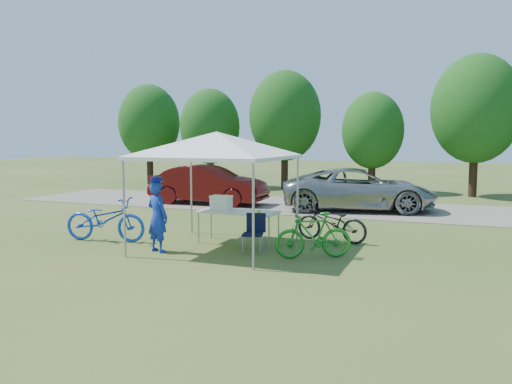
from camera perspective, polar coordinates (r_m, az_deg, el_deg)
ground at (r=11.82m, az=-4.42°, el=-6.45°), size 100.00×100.00×0.00m
gravel_strip at (r=19.24m, az=5.96°, el=-1.61°), size 24.00×5.00×0.02m
canopy at (r=11.55m, az=-4.53°, el=6.51°), size 4.53×4.53×3.00m
treeline at (r=25.03m, az=9.10°, el=8.18°), size 24.89×4.28×6.30m
folding_table at (r=12.24m, az=-2.02°, el=-2.39°), size 1.95×0.81×0.80m
folding_chair at (r=11.38m, az=-0.20°, el=-4.28°), size 0.54×0.56×0.87m
cooler at (r=12.40m, az=-4.01°, el=-1.23°), size 0.50×0.34×0.36m
ice_cream_cup at (r=11.98m, az=0.34°, el=-2.22°), size 0.08×0.08×0.06m
cyclist at (r=11.52m, az=-11.20°, el=-2.79°), size 0.68×0.55×1.62m
bike_blue at (r=13.09m, az=-16.84°, el=-3.01°), size 2.20×1.08×1.11m
bike_green at (r=10.82m, az=6.57°, el=-4.94°), size 1.69×1.21×1.00m
bike_dark at (r=12.62m, az=8.59°, el=-3.46°), size 1.94×0.97×0.97m
minivan at (r=18.28m, az=11.65°, el=0.31°), size 5.84×3.65×1.51m
sedan at (r=19.78m, az=-5.46°, el=0.85°), size 4.67×1.77×1.52m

